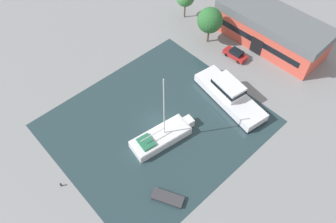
# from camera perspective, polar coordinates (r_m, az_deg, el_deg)

# --- Properties ---
(ground_plane) EXTENTS (440.00, 440.00, 0.00)m
(ground_plane) POSITION_cam_1_polar(r_m,az_deg,el_deg) (48.81, -1.89, -2.10)
(ground_plane) COLOR gray
(water_canal) EXTENTS (26.02, 29.17, 0.01)m
(water_canal) POSITION_cam_1_polar(r_m,az_deg,el_deg) (48.81, -1.89, -2.09)
(water_canal) COLOR #23383D
(water_canal) RESTS_ON ground
(warehouse_building) EXTENTS (20.19, 8.66, 5.97)m
(warehouse_building) POSITION_cam_1_polar(r_m,az_deg,el_deg) (62.17, 17.57, 13.50)
(warehouse_building) COLOR #C64C3D
(warehouse_building) RESTS_ON ground
(quay_tree_near_building) EXTENTS (4.47, 4.47, 6.88)m
(quay_tree_near_building) POSITION_cam_1_polar(r_m,az_deg,el_deg) (59.19, 7.31, 15.48)
(quay_tree_near_building) COLOR brown
(quay_tree_near_building) RESTS_ON ground
(parked_car) EXTENTS (4.30, 1.92, 1.60)m
(parked_car) POSITION_cam_1_polar(r_m,az_deg,el_deg) (58.98, 11.66, 9.78)
(parked_car) COLOR maroon
(parked_car) RESTS_ON ground
(sailboat_moored) EXTENTS (4.46, 10.07, 12.25)m
(sailboat_moored) POSITION_cam_1_polar(r_m,az_deg,el_deg) (46.55, -1.10, -4.37)
(sailboat_moored) COLOR silver
(sailboat_moored) RESTS_ON water_canal
(motor_cruiser) EXTENTS (13.37, 5.95, 3.48)m
(motor_cruiser) POSITION_cam_1_polar(r_m,az_deg,el_deg) (51.59, 10.60, 2.97)
(motor_cruiser) COLOR silver
(motor_cruiser) RESTS_ON water_canal
(small_dinghy) EXTENTS (4.36, 3.28, 0.48)m
(small_dinghy) POSITION_cam_1_polar(r_m,az_deg,el_deg) (42.73, -0.08, -14.82)
(small_dinghy) COLOR #23282D
(small_dinghy) RESTS_ON water_canal
(mooring_bollard) EXTENTS (0.22, 0.22, 0.63)m
(mooring_bollard) POSITION_cam_1_polar(r_m,az_deg,el_deg) (45.55, -18.16, -12.00)
(mooring_bollard) COLOR black
(mooring_bollard) RESTS_ON ground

